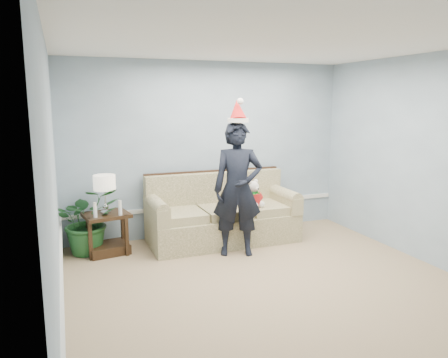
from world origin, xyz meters
TOP-DOWN VIEW (x-y plane):
  - room_shell at (0.00, 0.00)m, footprint 4.54×5.04m
  - wainscot_trim at (-1.18, 1.18)m, footprint 4.49×4.99m
  - sofa at (0.05, 2.04)m, footprint 2.21×0.97m
  - side_table at (-1.64, 2.05)m, footprint 0.67×0.59m
  - table_lamp at (-1.64, 2.07)m, footprint 0.30×0.30m
  - candle_pair at (-1.63, 1.88)m, footprint 0.38×0.05m
  - houseplant at (-1.88, 2.16)m, footprint 0.95×0.86m
  - man at (0.05, 1.40)m, footprint 0.77×0.62m
  - santa_hat at (0.05, 1.41)m, footprint 0.31×0.35m
  - teddy_bear at (0.45, 1.78)m, footprint 0.33×0.33m

SIDE VIEW (x-z plane):
  - side_table at x=-1.64m, z-range -0.06..0.51m
  - sofa at x=0.05m, z-range -0.15..0.88m
  - wainscot_trim at x=-1.18m, z-range 0.42..0.48m
  - houseplant at x=-1.88m, z-range 0.00..0.94m
  - candle_pair at x=-1.63m, z-range 0.56..0.77m
  - teddy_bear at x=0.45m, z-range 0.48..0.91m
  - man at x=0.05m, z-range 0.00..1.83m
  - table_lamp at x=-1.64m, z-range 0.71..1.24m
  - room_shell at x=0.00m, z-range -0.02..2.72m
  - santa_hat at x=0.05m, z-range 1.79..2.12m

